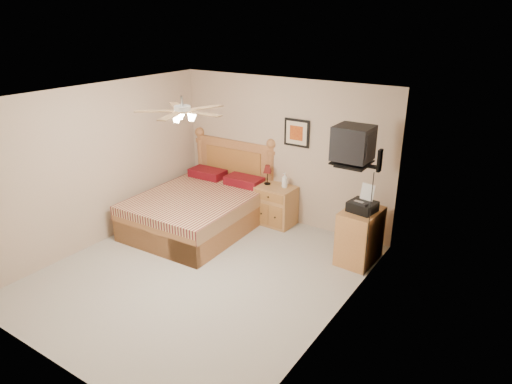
# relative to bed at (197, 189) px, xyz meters

# --- Properties ---
(floor) EXTENTS (4.50, 4.50, 0.00)m
(floor) POSITION_rel_bed_xyz_m (0.99, -1.12, -0.72)
(floor) COLOR #ACA69B
(floor) RESTS_ON ground
(ceiling) EXTENTS (4.00, 4.50, 0.04)m
(ceiling) POSITION_rel_bed_xyz_m (0.99, -1.12, 1.78)
(ceiling) COLOR white
(ceiling) RESTS_ON ground
(wall_back) EXTENTS (4.00, 0.04, 2.50)m
(wall_back) POSITION_rel_bed_xyz_m (0.99, 1.13, 0.53)
(wall_back) COLOR #BFA68D
(wall_back) RESTS_ON ground
(wall_front) EXTENTS (4.00, 0.04, 2.50)m
(wall_front) POSITION_rel_bed_xyz_m (0.99, -3.37, 0.53)
(wall_front) COLOR #BFA68D
(wall_front) RESTS_ON ground
(wall_left) EXTENTS (0.04, 4.50, 2.50)m
(wall_left) POSITION_rel_bed_xyz_m (-1.01, -1.12, 0.53)
(wall_left) COLOR #BFA68D
(wall_left) RESTS_ON ground
(wall_right) EXTENTS (0.04, 4.50, 2.50)m
(wall_right) POSITION_rel_bed_xyz_m (2.99, -1.12, 0.53)
(wall_right) COLOR #BFA68D
(wall_right) RESTS_ON ground
(bed) EXTENTS (1.77, 2.29, 1.45)m
(bed) POSITION_rel_bed_xyz_m (0.00, 0.00, 0.00)
(bed) COLOR #A56537
(bed) RESTS_ON ground
(nightstand) EXTENTS (0.65, 0.49, 0.69)m
(nightstand) POSITION_rel_bed_xyz_m (1.02, 0.88, -0.38)
(nightstand) COLOR tan
(nightstand) RESTS_ON ground
(table_lamp) EXTENTS (0.24, 0.24, 0.34)m
(table_lamp) POSITION_rel_bed_xyz_m (0.82, 0.92, 0.13)
(table_lamp) COLOR #570E0D
(table_lamp) RESTS_ON nightstand
(lotion_bottle) EXTENTS (0.12, 0.12, 0.26)m
(lotion_bottle) POSITION_rel_bed_xyz_m (1.15, 0.94, 0.09)
(lotion_bottle) COLOR white
(lotion_bottle) RESTS_ON nightstand
(framed_picture) EXTENTS (0.46, 0.04, 0.46)m
(framed_picture) POSITION_rel_bed_xyz_m (1.26, 1.11, 0.90)
(framed_picture) COLOR black
(framed_picture) RESTS_ON wall_back
(dresser) EXTENTS (0.52, 0.72, 0.82)m
(dresser) POSITION_rel_bed_xyz_m (2.72, 0.44, -0.32)
(dresser) COLOR #B66937
(dresser) RESTS_ON ground
(fax_machine) EXTENTS (0.41, 0.43, 0.38)m
(fax_machine) POSITION_rel_bed_xyz_m (2.73, 0.42, 0.28)
(fax_machine) COLOR black
(fax_machine) RESTS_ON dresser
(magazine_lower) EXTENTS (0.27, 0.32, 0.03)m
(magazine_lower) POSITION_rel_bed_xyz_m (2.67, 0.64, 0.11)
(magazine_lower) COLOR #B5AC8D
(magazine_lower) RESTS_ON dresser
(magazine_upper) EXTENTS (0.25, 0.30, 0.02)m
(magazine_upper) POSITION_rel_bed_xyz_m (2.68, 0.64, 0.13)
(magazine_upper) COLOR gray
(magazine_upper) RESTS_ON magazine_lower
(wall_tv) EXTENTS (0.56, 0.46, 0.58)m
(wall_tv) POSITION_rel_bed_xyz_m (2.74, 0.22, 1.09)
(wall_tv) COLOR black
(wall_tv) RESTS_ON wall_right
(ceiling_fan) EXTENTS (1.14, 1.14, 0.28)m
(ceiling_fan) POSITION_rel_bed_xyz_m (0.99, -1.32, 1.64)
(ceiling_fan) COLOR silver
(ceiling_fan) RESTS_ON ceiling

